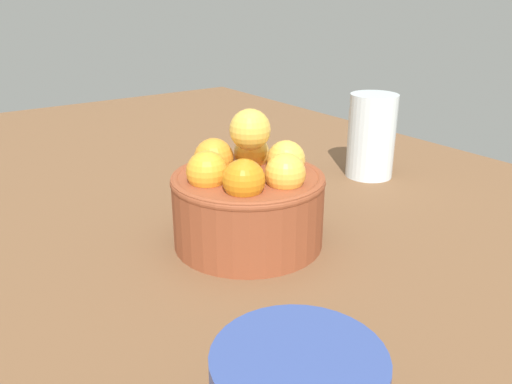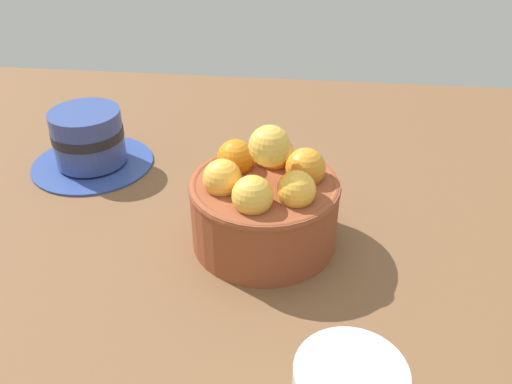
{
  "view_description": "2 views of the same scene",
  "coord_description": "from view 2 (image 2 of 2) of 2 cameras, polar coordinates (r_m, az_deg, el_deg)",
  "views": [
    {
      "loc": [
        39.34,
        -26.98,
        23.98
      ],
      "look_at": [
        0.61,
        0.53,
        5.56
      ],
      "focal_mm": 36.62,
      "sensor_mm": 36.0,
      "label": 1
    },
    {
      "loc": [
        -4.34,
        45.13,
        35.4
      ],
      "look_at": [
        1.0,
        -1.31,
        5.13
      ],
      "focal_mm": 38.13,
      "sensor_mm": 36.0,
      "label": 2
    }
  ],
  "objects": [
    {
      "name": "ground_plane",
      "position": [
        0.59,
        0.82,
        -6.67
      ],
      "size": [
        158.88,
        92.83,
        4.18
      ],
      "primitive_type": "cube",
      "color": "brown"
    },
    {
      "name": "terracotta_bowl",
      "position": [
        0.55,
        0.9,
        -1.04
      ],
      "size": [
        15.11,
        15.11,
        13.57
      ],
      "color": "brown",
      "rests_on": "ground_plane"
    },
    {
      "name": "coffee_cup",
      "position": [
        0.72,
        -17.12,
        5.13
      ],
      "size": [
        15.45,
        15.45,
        7.49
      ],
      "color": "#2E458F",
      "rests_on": "ground_plane"
    }
  ]
}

